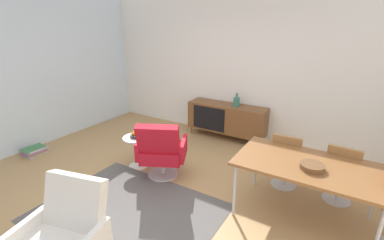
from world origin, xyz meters
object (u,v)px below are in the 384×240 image
object	(u,v)px
vase_cobalt	(236,102)
sideboard	(227,118)
side_table_round	(137,148)
magazine_stack	(34,151)
lounge_chair_red	(161,149)
armchair_black_shell	(65,234)
dining_table	(308,167)
dining_chair_back_right	(342,171)
dining_chair_back_left	(286,158)
fruit_bowl	(136,135)
wooden_bowl_on_table	(312,167)

from	to	relation	value
vase_cobalt	sideboard	bearing A→B (deg)	-179.44
side_table_round	magazine_stack	distance (m)	2.04
lounge_chair_red	armchair_black_shell	xyz separation A→B (m)	(0.32, -1.82, 0.00)
lounge_chair_red	side_table_round	xyz separation A→B (m)	(-0.55, 0.06, -0.15)
vase_cobalt	magazine_stack	distance (m)	3.88
dining_table	side_table_round	xyz separation A→B (m)	(-2.57, -0.07, -0.38)
dining_chair_back_right	lounge_chair_red	distance (m)	2.46
lounge_chair_red	magazine_stack	size ratio (longest dim) A/B	2.35
dining_table	armchair_black_shell	xyz separation A→B (m)	(-1.69, -1.96, -0.23)
sideboard	vase_cobalt	xyz separation A→B (m)	(0.19, 0.00, 0.38)
dining_chair_back_left	magazine_stack	size ratio (longest dim) A/B	2.12
dining_table	dining_chair_back_right	world-z (taller)	dining_chair_back_right
dining_chair_back_left	magazine_stack	bearing A→B (deg)	-162.51
vase_cobalt	lounge_chair_red	distance (m)	1.97
sideboard	fruit_bowl	xyz separation A→B (m)	(-0.76, -1.84, 0.12)
magazine_stack	side_table_round	bearing A→B (deg)	19.32
armchair_black_shell	magazine_stack	size ratio (longest dim) A/B	2.35
wooden_bowl_on_table	side_table_round	size ratio (longest dim) A/B	0.50
lounge_chair_red	dining_chair_back_left	bearing A→B (deg)	22.62
armchair_black_shell	dining_chair_back_right	bearing A→B (deg)	50.96
vase_cobalt	wooden_bowl_on_table	world-z (taller)	vase_cobalt
dining_chair_back_left	armchair_black_shell	bearing A→B (deg)	-118.18
side_table_round	vase_cobalt	bearing A→B (deg)	62.54
dining_chair_back_left	magazine_stack	distance (m)	4.35
sideboard	dining_chair_back_right	bearing A→B (deg)	-29.21
wooden_bowl_on_table	side_table_round	bearing A→B (deg)	179.32
magazine_stack	dining_table	bearing A→B (deg)	9.43
wooden_bowl_on_table	fruit_bowl	bearing A→B (deg)	179.31
fruit_bowl	wooden_bowl_on_table	bearing A→B (deg)	-0.69
dining_table	magazine_stack	size ratio (longest dim) A/B	3.97
lounge_chair_red	armchair_black_shell	size ratio (longest dim) A/B	1.00
dining_chair_back_left	lounge_chair_red	bearing A→B (deg)	-157.38
vase_cobalt	lounge_chair_red	size ratio (longest dim) A/B	0.28
wooden_bowl_on_table	dining_chair_back_right	world-z (taller)	dining_chair_back_right
vase_cobalt	side_table_round	size ratio (longest dim) A/B	0.51
dining_table	dining_chair_back_left	bearing A→B (deg)	121.80
vase_cobalt	dining_table	world-z (taller)	vase_cobalt
sideboard	lounge_chair_red	world-z (taller)	lounge_chair_red
wooden_bowl_on_table	side_table_round	xyz separation A→B (m)	(-2.62, 0.03, -0.45)
dining_chair_back_right	dining_chair_back_left	bearing A→B (deg)	-179.99
sideboard	wooden_bowl_on_table	distance (m)	2.65
dining_chair_back_right	dining_chair_back_left	distance (m)	0.69
magazine_stack	dining_chair_back_left	bearing A→B (deg)	17.49
sideboard	wooden_bowl_on_table	world-z (taller)	wooden_bowl_on_table
magazine_stack	fruit_bowl	bearing A→B (deg)	19.33
dining_chair_back_left	fruit_bowl	bearing A→B (deg)	-164.11
wooden_bowl_on_table	magazine_stack	world-z (taller)	wooden_bowl_on_table
dining_chair_back_left	lounge_chair_red	size ratio (longest dim) A/B	0.90
sideboard	armchair_black_shell	xyz separation A→B (m)	(0.11, -3.72, 0.03)
sideboard	side_table_round	distance (m)	1.99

